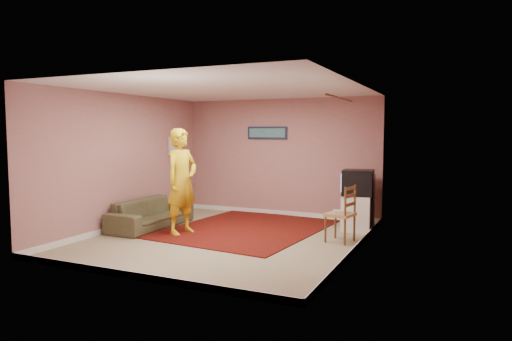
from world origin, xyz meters
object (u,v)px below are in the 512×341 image
at_px(sofa, 151,213).
at_px(person, 182,181).
at_px(chair_b, 340,207).
at_px(chair_a, 364,194).
at_px(tv_cabinet, 358,213).
at_px(crt_tv, 358,183).

xyz_separation_m(sofa, person, (0.86, -0.21, 0.69)).
xyz_separation_m(chair_b, person, (-2.80, -0.58, 0.37)).
bearing_deg(sofa, person, -103.40).
relative_size(chair_a, person, 0.29).
bearing_deg(chair_b, tv_cabinet, -173.69).
relative_size(crt_tv, person, 0.31).
height_order(crt_tv, chair_b, crt_tv).
distance_m(tv_cabinet, sofa, 3.99).
distance_m(sofa, person, 1.12).
relative_size(tv_cabinet, crt_tv, 1.12).
relative_size(tv_cabinet, chair_a, 1.23).
bearing_deg(person, chair_b, -67.19).
distance_m(crt_tv, chair_a, 0.67).
height_order(tv_cabinet, crt_tv, crt_tv).
relative_size(chair_b, sofa, 0.28).
xyz_separation_m(crt_tv, chair_b, (-0.08, -0.98, -0.33)).
relative_size(crt_tv, chair_b, 1.15).
height_order(tv_cabinet, person, person).
height_order(tv_cabinet, chair_b, chair_b).
bearing_deg(chair_a, tv_cabinet, -99.47).
height_order(tv_cabinet, sofa, tv_cabinet).
bearing_deg(crt_tv, chair_a, 84.75).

